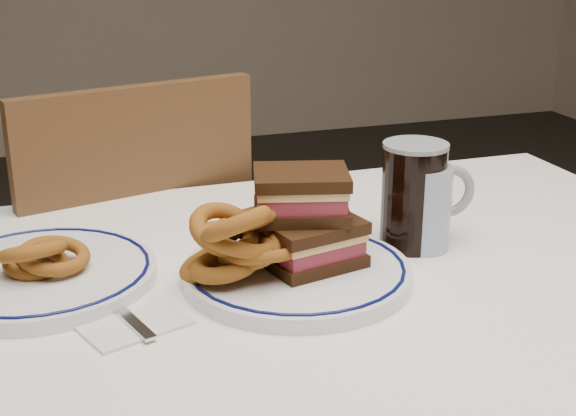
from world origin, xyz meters
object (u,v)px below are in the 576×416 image
object	(u,v)px
reuben_sandwich	(307,218)
beer_mug	(415,194)
far_plate	(40,274)
main_plate	(297,272)
chair_far	(124,291)

from	to	relation	value
reuben_sandwich	beer_mug	bearing A→B (deg)	15.72
far_plate	main_plate	bearing A→B (deg)	-17.32
reuben_sandwich	far_plate	distance (m)	0.36
main_plate	far_plate	bearing A→B (deg)	162.68
beer_mug	main_plate	bearing A→B (deg)	-163.40
reuben_sandwich	main_plate	bearing A→B (deg)	-153.72
chair_far	far_plate	world-z (taller)	chair_far
chair_far	main_plate	size ratio (longest dim) A/B	3.11
reuben_sandwich	beer_mug	world-z (taller)	beer_mug
chair_far	reuben_sandwich	world-z (taller)	chair_far
beer_mug	chair_far	bearing A→B (deg)	127.03
chair_far	far_plate	xyz separation A→B (m)	(-0.15, -0.45, 0.25)
beer_mug	far_plate	xyz separation A→B (m)	(-0.52, 0.04, -0.07)
reuben_sandwich	far_plate	xyz separation A→B (m)	(-0.34, 0.09, -0.07)
main_plate	reuben_sandwich	xyz separation A→B (m)	(0.02, 0.01, 0.07)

